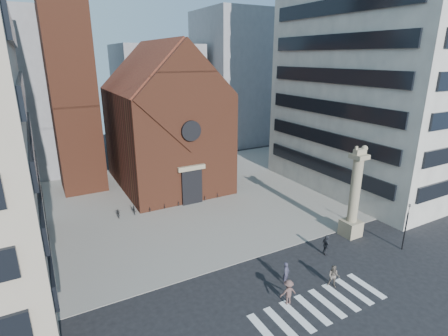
{
  "coord_description": "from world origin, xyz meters",
  "views": [
    {
      "loc": [
        -14.5,
        -16.99,
        16.05
      ],
      "look_at": [
        -0.76,
        8.0,
        6.89
      ],
      "focal_mm": 28.0,
      "sensor_mm": 36.0,
      "label": 1
    }
  ],
  "objects_px": {
    "pedestrian_0": "(286,273)",
    "scooter_0": "(118,213)",
    "pedestrian_2": "(326,245)",
    "lion_column": "(354,201)",
    "traffic_light": "(406,226)",
    "pedestrian_1": "(334,276)"
  },
  "relations": [
    {
      "from": "lion_column",
      "to": "scooter_0",
      "type": "xyz_separation_m",
      "value": [
        -18.15,
        14.49,
        -2.98
      ]
    },
    {
      "from": "lion_column",
      "to": "pedestrian_1",
      "type": "height_order",
      "value": "lion_column"
    },
    {
      "from": "traffic_light",
      "to": "scooter_0",
      "type": "distance_m",
      "value": 27.4
    },
    {
      "from": "traffic_light",
      "to": "pedestrian_2",
      "type": "distance_m",
      "value": 7.11
    },
    {
      "from": "pedestrian_0",
      "to": "pedestrian_2",
      "type": "relative_size",
      "value": 0.96
    },
    {
      "from": "lion_column",
      "to": "traffic_light",
      "type": "relative_size",
      "value": 2.02
    },
    {
      "from": "scooter_0",
      "to": "traffic_light",
      "type": "bearing_deg",
      "value": -34.25
    },
    {
      "from": "pedestrian_0",
      "to": "pedestrian_2",
      "type": "distance_m",
      "value": 5.62
    },
    {
      "from": "lion_column",
      "to": "pedestrian_0",
      "type": "relative_size",
      "value": 4.98
    },
    {
      "from": "pedestrian_0",
      "to": "pedestrian_1",
      "type": "distance_m",
      "value": 3.4
    },
    {
      "from": "lion_column",
      "to": "pedestrian_2",
      "type": "relative_size",
      "value": 4.75
    },
    {
      "from": "traffic_light",
      "to": "pedestrian_0",
      "type": "xyz_separation_m",
      "value": [
        -11.89,
        1.09,
        -1.42
      ]
    },
    {
      "from": "pedestrian_0",
      "to": "pedestrian_2",
      "type": "height_order",
      "value": "pedestrian_2"
    },
    {
      "from": "traffic_light",
      "to": "pedestrian_1",
      "type": "xyz_separation_m",
      "value": [
        -9.11,
        -0.86,
        -1.43
      ]
    },
    {
      "from": "pedestrian_0",
      "to": "traffic_light",
      "type": "bearing_deg",
      "value": -32.04
    },
    {
      "from": "traffic_light",
      "to": "scooter_0",
      "type": "height_order",
      "value": "traffic_light"
    },
    {
      "from": "pedestrian_2",
      "to": "scooter_0",
      "type": "relative_size",
      "value": 1.13
    },
    {
      "from": "pedestrian_2",
      "to": "pedestrian_1",
      "type": "bearing_deg",
      "value": 159.8
    },
    {
      "from": "traffic_light",
      "to": "pedestrian_2",
      "type": "xyz_separation_m",
      "value": [
        -6.47,
        2.6,
        -1.38
      ]
    },
    {
      "from": "pedestrian_0",
      "to": "lion_column",
      "type": "bearing_deg",
      "value": -10.43
    },
    {
      "from": "pedestrian_0",
      "to": "scooter_0",
      "type": "relative_size",
      "value": 1.08
    },
    {
      "from": "lion_column",
      "to": "pedestrian_0",
      "type": "height_order",
      "value": "lion_column"
    }
  ]
}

